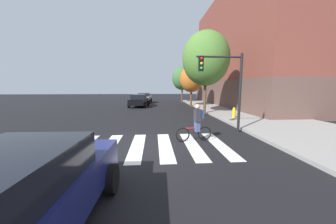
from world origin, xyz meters
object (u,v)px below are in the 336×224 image
street_tree_mid (191,79)px  sedan_mid (139,100)px  sedan_far (144,98)px  cyclist (197,123)px  street_tree_near (206,59)px  street_tree_far (182,78)px  fire_hydrant (234,113)px  sedan_near (15,200)px  traffic_light_near (225,79)px

street_tree_mid → sedan_mid: bearing=177.2°
sedan_mid → sedan_far: 5.60m
cyclist → street_tree_near: (2.63, 8.10, 4.07)m
street_tree_near → street_tree_far: (-0.05, 12.95, -1.08)m
sedan_far → street_tree_far: size_ratio=0.82×
sedan_mid → street_tree_mid: 7.09m
sedan_far → fire_hydrant: (7.54, -15.50, -0.27)m
cyclist → street_tree_near: bearing=72.0°
street_tree_near → street_tree_mid: (0.15, 6.81, -1.45)m
sedan_mid → street_tree_far: bearing=42.4°
sedan_near → street_tree_mid: bearing=71.7°
sedan_mid → street_tree_far: 9.14m
traffic_light_near → street_tree_mid: street_tree_mid is taller
sedan_far → street_tree_mid: size_ratio=0.90×
street_tree_near → sedan_mid: bearing=132.0°
fire_hydrant → street_tree_near: size_ratio=0.11×
sedan_mid → street_tree_mid: bearing=-2.8°
cyclist → street_tree_near: 9.44m
sedan_mid → sedan_far: (0.38, 5.59, -0.01)m
sedan_far → cyclist: 21.10m
traffic_light_near → sedan_mid: bearing=112.3°
fire_hydrant → cyclist: bearing=-127.9°
fire_hydrant → street_tree_far: (-1.56, 15.73, 3.30)m
sedan_mid → cyclist: (3.79, -15.23, 0.03)m
sedan_near → fire_hydrant: 13.43m
sedan_mid → street_tree_mid: (6.57, -0.33, 2.65)m
cyclist → traffic_light_near: (1.86, 1.50, 2.02)m
cyclist → traffic_light_near: 3.13m
traffic_light_near → fire_hydrant: bearing=59.2°
sedan_near → traffic_light_near: traffic_light_near is taller
cyclist → street_tree_far: (2.58, 21.05, 2.99)m
sedan_far → traffic_light_near: size_ratio=1.10×
cyclist → sedan_far: bearing=99.3°
cyclist → street_tree_mid: street_tree_mid is taller
sedan_mid → street_tree_near: bearing=-48.0°
sedan_near → sedan_far: sedan_near is taller
sedan_near → sedan_far: size_ratio=1.01×
sedan_far → sedan_mid: bearing=-93.9°
traffic_light_near → fire_hydrant: traffic_light_near is taller
fire_hydrant → sedan_near: bearing=-127.0°
street_tree_mid → cyclist: bearing=-100.6°
sedan_far → street_tree_far: bearing=2.2°
sedan_near → street_tree_mid: 21.55m
sedan_near → street_tree_far: (6.52, 26.45, 3.01)m
street_tree_near → fire_hydrant: bearing=-61.6°
cyclist → street_tree_mid: bearing=79.4°
sedan_near → traffic_light_near: bearing=50.0°
sedan_far → fire_hydrant: size_ratio=5.93×
sedan_mid → cyclist: size_ratio=2.77×
sedan_near → street_tree_far: street_tree_far is taller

